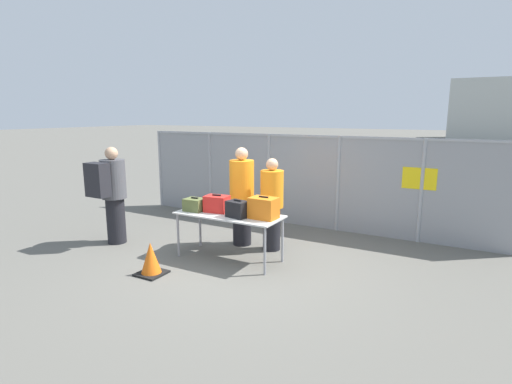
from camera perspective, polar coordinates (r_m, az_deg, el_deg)
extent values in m
plane|color=#605E56|center=(6.61, -2.14, -9.98)|extent=(120.00, 120.00, 0.00)
cylinder|color=#9EA0A5|center=(10.67, -13.50, 3.25)|extent=(0.07, 0.07, 1.95)
cylinder|color=#9EA0A5|center=(9.68, -6.54, 2.71)|extent=(0.07, 0.07, 1.95)
cylinder|color=#9EA0A5|center=(8.86, 1.83, 2.01)|extent=(0.07, 0.07, 1.95)
cylinder|color=#9EA0A5|center=(8.27, 11.63, 1.13)|extent=(0.07, 0.07, 1.95)
cylinder|color=#9EA0A5|center=(7.96, 22.55, 0.11)|extent=(0.07, 0.07, 1.95)
cube|color=gray|center=(8.54, 6.56, 1.59)|extent=(7.91, 0.01, 1.95)
cube|color=#9EA0A5|center=(8.43, 6.71, 7.93)|extent=(7.91, 0.04, 0.04)
cube|color=yellow|center=(7.92, 22.30, 1.79)|extent=(0.60, 0.01, 0.40)
cube|color=silver|center=(6.53, -3.89, -3.25)|extent=(1.77, 0.73, 0.02)
cylinder|color=#99999E|center=(6.87, -11.06, -6.05)|extent=(0.04, 0.04, 0.75)
cylinder|color=#99999E|center=(5.99, 1.27, -8.42)|extent=(0.04, 0.04, 0.75)
cylinder|color=#99999E|center=(7.33, -7.99, -4.85)|extent=(0.04, 0.04, 0.75)
cylinder|color=#99999E|center=(6.51, 3.79, -6.83)|extent=(0.04, 0.04, 0.75)
cube|color=#566033|center=(6.79, -8.74, -1.80)|extent=(0.33, 0.28, 0.21)
cube|color=black|center=(6.76, -8.77, -0.84)|extent=(0.13, 0.03, 0.02)
cube|color=red|center=(6.66, -5.61, -1.69)|extent=(0.41, 0.31, 0.27)
cube|color=black|center=(6.63, -5.64, -0.45)|extent=(0.16, 0.04, 0.02)
cube|color=black|center=(6.29, -2.64, -2.46)|extent=(0.37, 0.30, 0.26)
cube|color=black|center=(6.26, -2.66, -1.21)|extent=(0.14, 0.05, 0.02)
cube|color=orange|center=(6.20, 1.09, -2.31)|extent=(0.43, 0.31, 0.33)
cube|color=black|center=(6.17, 1.10, -0.70)|extent=(0.16, 0.03, 0.02)
cylinder|color=black|center=(7.88, -19.36, -3.85)|extent=(0.34, 0.34, 0.85)
cylinder|color=#4C4C51|center=(7.73, -19.74, 1.75)|extent=(0.44, 0.44, 0.71)
sphere|color=tan|center=(7.67, -19.96, 5.22)|extent=(0.23, 0.23, 0.23)
cube|color=#232328|center=(7.50, -21.71, 1.62)|extent=(0.40, 0.24, 0.60)
cylinder|color=black|center=(7.35, -2.01, -4.28)|extent=(0.34, 0.34, 0.85)
cylinder|color=orange|center=(7.18, -2.05, 1.73)|extent=(0.44, 0.44, 0.71)
sphere|color=tan|center=(7.12, -2.08, 5.47)|extent=(0.23, 0.23, 0.23)
cylinder|color=black|center=(7.08, 2.25, -5.22)|extent=(0.31, 0.31, 0.77)
cylinder|color=orange|center=(6.91, 2.29, 0.44)|extent=(0.40, 0.40, 0.65)
sphere|color=tan|center=(6.85, 2.32, 3.96)|extent=(0.21, 0.21, 0.21)
cube|color=silver|center=(10.91, 17.37, 0.14)|extent=(2.94, 1.49, 0.47)
sphere|color=black|center=(10.28, 13.61, -0.92)|extent=(0.58, 0.58, 0.58)
sphere|color=black|center=(11.80, 15.70, 0.51)|extent=(0.58, 0.58, 0.58)
cylinder|color=#59595B|center=(11.49, 7.59, 0.15)|extent=(1.03, 0.06, 0.06)
cube|color=black|center=(6.33, -14.69, -11.16)|extent=(0.40, 0.40, 0.03)
cone|color=orange|center=(6.25, -14.79, -9.17)|extent=(0.32, 0.32, 0.50)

